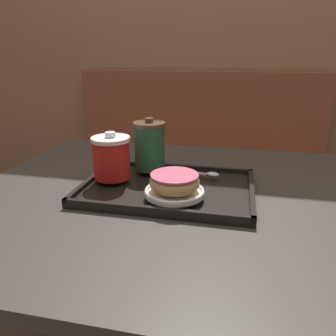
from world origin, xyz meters
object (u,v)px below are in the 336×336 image
(coffee_cup_front, at_px, (112,157))
(spoon, at_px, (206,174))
(coffee_cup_rear, at_px, (150,146))
(donut_chocolate_glazed, at_px, (176,182))

(coffee_cup_front, height_order, spoon, coffee_cup_front)
(coffee_cup_rear, relative_size, spoon, 1.06)
(coffee_cup_front, xyz_separation_m, donut_chocolate_glazed, (0.19, -0.08, -0.02))
(coffee_cup_rear, bearing_deg, donut_chocolate_glazed, -56.66)
(coffee_cup_rear, height_order, donut_chocolate_glazed, coffee_cup_rear)
(spoon, bearing_deg, coffee_cup_rear, -174.70)
(coffee_cup_rear, bearing_deg, coffee_cup_front, -131.66)
(coffee_cup_front, bearing_deg, donut_chocolate_glazed, -21.92)
(donut_chocolate_glazed, bearing_deg, coffee_cup_rear, 123.34)
(coffee_cup_front, relative_size, donut_chocolate_glazed, 1.05)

